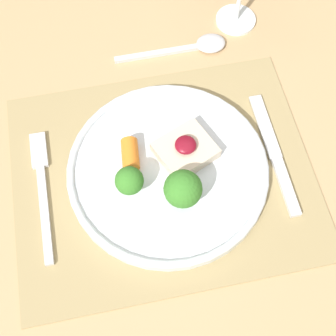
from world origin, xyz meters
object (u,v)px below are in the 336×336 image
object	(u,v)px
fork	(42,185)
spoon	(197,46)
knife	(277,161)
dinner_plate	(168,171)

from	to	relation	value
fork	spoon	size ratio (longest dim) A/B	1.09
fork	knife	world-z (taller)	knife
dinner_plate	fork	distance (m)	0.19
fork	spoon	distance (m)	0.35
knife	fork	bearing A→B (deg)	174.25
spoon	fork	bearing A→B (deg)	-144.49
dinner_plate	fork	size ratio (longest dim) A/B	1.42
knife	spoon	world-z (taller)	spoon
fork	spoon	world-z (taller)	spoon
dinner_plate	spoon	world-z (taller)	dinner_plate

